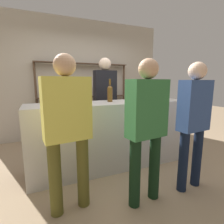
# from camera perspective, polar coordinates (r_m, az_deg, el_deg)

# --- Properties ---
(ground_plane) EXTENTS (16.00, 16.00, 0.00)m
(ground_plane) POSITION_cam_1_polar(r_m,az_deg,el_deg) (2.99, 0.00, -16.80)
(ground_plane) COLOR #9E8466
(bar_counter) EXTENTS (2.51, 0.61, 1.03)m
(bar_counter) POSITION_cam_1_polar(r_m,az_deg,el_deg) (2.80, 0.00, -7.31)
(bar_counter) COLOR #B7B2AD
(bar_counter) RESTS_ON ground_plane
(back_wall) EXTENTS (4.11, 0.12, 2.80)m
(back_wall) POSITION_cam_1_polar(r_m,az_deg,el_deg) (4.49, -9.77, 10.48)
(back_wall) COLOR #B2A899
(back_wall) RESTS_ON ground_plane
(back_shelf) EXTENTS (2.20, 0.18, 1.77)m
(back_shelf) POSITION_cam_1_polar(r_m,az_deg,el_deg) (4.31, -9.15, 7.54)
(back_shelf) COLOR #4C3828
(back_shelf) RESTS_ON ground_plane
(counter_bottle_0) EXTENTS (0.09, 0.09, 0.33)m
(counter_bottle_0) POSITION_cam_1_polar(r_m,az_deg,el_deg) (3.04, 16.23, 5.92)
(counter_bottle_0) COLOR brown
(counter_bottle_0) RESTS_ON bar_counter
(counter_bottle_1) EXTENTS (0.08, 0.08, 0.36)m
(counter_bottle_1) POSITION_cam_1_polar(r_m,az_deg,el_deg) (2.73, -0.68, 6.28)
(counter_bottle_1) COLOR brown
(counter_bottle_1) RESTS_ON bar_counter
(counter_bottle_2) EXTENTS (0.08, 0.08, 0.35)m
(counter_bottle_2) POSITION_cam_1_polar(r_m,az_deg,el_deg) (2.72, -10.33, 6.07)
(counter_bottle_2) COLOR #0F1956
(counter_bottle_2) RESTS_ON bar_counter
(wine_glass) EXTENTS (0.08, 0.08, 0.16)m
(wine_glass) POSITION_cam_1_polar(r_m,az_deg,el_deg) (2.54, -10.48, 5.34)
(wine_glass) COLOR silver
(wine_glass) RESTS_ON bar_counter
(ice_bucket) EXTENTS (0.22, 0.22, 0.23)m
(ice_bucket) POSITION_cam_1_polar(r_m,az_deg,el_deg) (3.05, 11.73, 6.01)
(ice_bucket) COLOR #B2B2B7
(ice_bucket) RESTS_ON bar_counter
(customer_center) EXTENTS (0.46, 0.25, 1.57)m
(customer_center) POSITION_cam_1_polar(r_m,az_deg,el_deg) (1.88, 11.22, -3.36)
(customer_center) COLOR black
(customer_center) RESTS_ON ground_plane
(server_behind_counter) EXTENTS (0.43, 0.24, 1.79)m
(server_behind_counter) POSITION_cam_1_polar(r_m,az_deg,el_deg) (3.44, -2.26, 5.29)
(server_behind_counter) COLOR black
(server_behind_counter) RESTS_ON ground_plane
(customer_left) EXTENTS (0.47, 0.25, 1.60)m
(customer_left) POSITION_cam_1_polar(r_m,az_deg,el_deg) (1.77, -14.39, -3.83)
(customer_left) COLOR brown
(customer_left) RESTS_ON ground_plane
(customer_right) EXTENTS (0.42, 0.22, 1.57)m
(customer_right) POSITION_cam_1_polar(r_m,az_deg,el_deg) (2.32, 25.12, -1.46)
(customer_right) COLOR #121C33
(customer_right) RESTS_ON ground_plane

